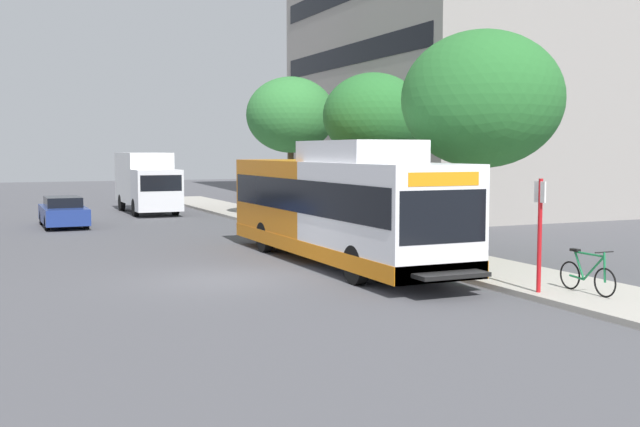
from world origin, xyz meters
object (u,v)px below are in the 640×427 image
at_px(parked_car_far_lane, 63,212).
at_px(transit_bus, 338,207).
at_px(bicycle_parked, 587,275).
at_px(box_truck_background, 147,181).
at_px(street_tree_far_block, 291,115).
at_px(street_tree_near_stop, 482,100).
at_px(bus_stop_sign_pole, 540,227).
at_px(street_tree_mid_block, 373,116).

bearing_deg(parked_car_far_lane, transit_bus, -66.78).
bearing_deg(bicycle_parked, box_truck_background, 98.56).
height_order(bicycle_parked, street_tree_far_block, street_tree_far_block).
xyz_separation_m(street_tree_near_stop, parked_car_far_lane, (-10.15, 16.86, -4.19)).
bearing_deg(bus_stop_sign_pole, transit_bus, 105.37).
bearing_deg(street_tree_far_block, bus_stop_sign_pole, -96.22).
height_order(bus_stop_sign_pole, street_tree_near_stop, street_tree_near_stop).
distance_m(bus_stop_sign_pole, street_tree_mid_block, 13.09).
distance_m(bicycle_parked, box_truck_background, 28.82).
height_order(bus_stop_sign_pole, bicycle_parked, bus_stop_sign_pole).
distance_m(transit_bus, bicycle_parked, 7.95).
bearing_deg(parked_car_far_lane, bicycle_parked, -67.57).
xyz_separation_m(transit_bus, bicycle_parked, (2.79, -7.35, -1.14)).
height_order(bicycle_parked, street_tree_mid_block, street_tree_mid_block).
distance_m(transit_bus, street_tree_mid_block, 7.69).
bearing_deg(street_tree_far_block, transit_bus, -106.32).
xyz_separation_m(bicycle_parked, street_tree_far_block, (1.37, 21.58, 4.52)).
xyz_separation_m(transit_bus, street_tree_far_block, (4.16, 14.22, 3.38)).
bearing_deg(street_tree_near_stop, bus_stop_sign_pole, -110.97).
distance_m(bus_stop_sign_pole, parked_car_far_lane, 23.29).
bearing_deg(street_tree_far_block, street_tree_mid_block, -89.83).
height_order(parked_car_far_lane, box_truck_background, box_truck_background).
relative_size(transit_bus, bus_stop_sign_pole, 4.71).
height_order(transit_bus, box_truck_background, transit_bus).
height_order(bus_stop_sign_pole, box_truck_background, box_truck_background).
xyz_separation_m(street_tree_near_stop, box_truck_background, (-5.24, 23.04, -3.11)).
bearing_deg(bicycle_parked, street_tree_mid_block, 83.90).
xyz_separation_m(bicycle_parked, street_tree_mid_block, (1.40, 13.06, 4.13)).
bearing_deg(bicycle_parked, street_tree_far_block, 86.37).
height_order(street_tree_near_stop, street_tree_mid_block, street_tree_near_stop).
bearing_deg(street_tree_far_block, parked_car_far_lane, 176.14).
height_order(street_tree_near_stop, street_tree_far_block, street_tree_far_block).
height_order(transit_bus, bicycle_parked, transit_bus).
height_order(transit_bus, street_tree_mid_block, street_tree_mid_block).
bearing_deg(parked_car_far_lane, bus_stop_sign_pole, -69.16).
relative_size(transit_bus, street_tree_near_stop, 1.82).
distance_m(bus_stop_sign_pole, box_truck_background, 28.13).
height_order(bus_stop_sign_pole, parked_car_far_lane, bus_stop_sign_pole).
bearing_deg(transit_bus, parked_car_far_lane, 113.22).
xyz_separation_m(bus_stop_sign_pole, street_tree_near_stop, (1.87, 4.89, 3.20)).
relative_size(bus_stop_sign_pole, street_tree_far_block, 0.38).
relative_size(transit_bus, street_tree_mid_block, 1.97).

